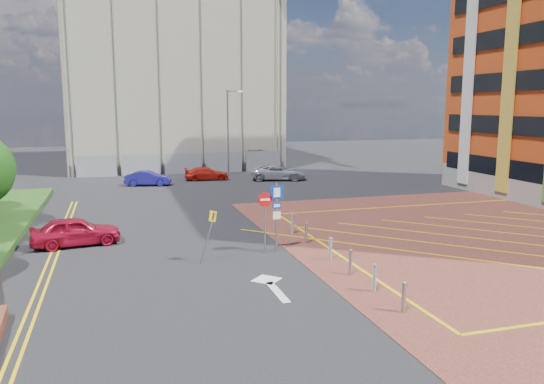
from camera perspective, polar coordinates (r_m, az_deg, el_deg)
name	(u,v)px	position (r m, az deg, el deg)	size (l,w,h in m)	color
ground	(272,259)	(23.17, 0.03, -7.20)	(140.00, 140.00, 0.00)	black
forecourt	(536,236)	(30.18, 26.50, -4.26)	(26.00, 26.00, 0.02)	brown
lamp_back	(229,129)	(50.42, -4.68, 6.77)	(1.53, 0.16, 8.00)	#9EA0A8
sign_cluster	(272,210)	(23.70, 0.03, -1.96)	(1.17, 0.12, 3.20)	#9EA0A8
warning_sign	(210,230)	(22.42, -6.72, -4.05)	(0.78, 0.42, 2.25)	#9EA0A8
bollard_row	(337,254)	(22.30, 6.98, -6.68)	(0.14, 11.14, 0.90)	#9EA0A8
construction_building	(170,65)	(61.76, -10.96, 13.27)	(21.20, 19.20, 22.00)	#A8A18A
construction_fence	(194,163)	(52.10, -8.41, 3.08)	(21.60, 0.06, 2.00)	gray
car_red_left	(76,231)	(26.81, -20.37, -3.97)	(1.64, 4.07, 1.39)	maroon
car_blue_back	(148,178)	(44.96, -13.20, 1.45)	(1.29, 3.70, 1.22)	navy
car_red_back	(207,174)	(47.44, -7.05, 1.97)	(1.58, 3.90, 1.13)	red
car_silver_back	(278,172)	(47.05, 0.70, 2.11)	(2.24, 4.85, 1.35)	#B9B9C1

